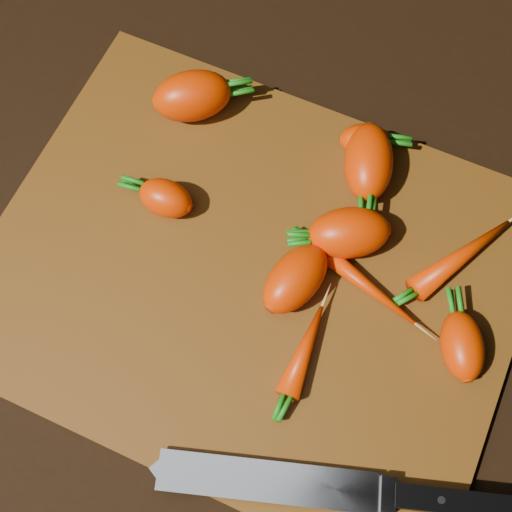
% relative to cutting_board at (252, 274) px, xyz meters
% --- Properties ---
extents(ground, '(2.00, 2.00, 0.01)m').
position_rel_cutting_board_xyz_m(ground, '(0.00, 0.00, -0.01)').
color(ground, black).
extents(cutting_board, '(0.50, 0.40, 0.01)m').
position_rel_cutting_board_xyz_m(cutting_board, '(0.00, 0.00, 0.00)').
color(cutting_board, '#5A350F').
rests_on(cutting_board, ground).
extents(carrot_0, '(0.10, 0.09, 0.05)m').
position_rel_cutting_board_xyz_m(carrot_0, '(-0.13, 0.14, 0.03)').
color(carrot_0, '#E43100').
rests_on(carrot_0, cutting_board).
extents(carrot_1, '(0.05, 0.04, 0.04)m').
position_rel_cutting_board_xyz_m(carrot_1, '(-0.10, 0.03, 0.02)').
color(carrot_1, '#E43100').
rests_on(carrot_1, cutting_board).
extents(carrot_2, '(0.07, 0.09, 0.05)m').
position_rel_cutting_board_xyz_m(carrot_2, '(0.06, 0.14, 0.03)').
color(carrot_2, '#E43100').
rests_on(carrot_2, cutting_board).
extents(carrot_3, '(0.06, 0.09, 0.05)m').
position_rel_cutting_board_xyz_m(carrot_3, '(0.04, 0.00, 0.03)').
color(carrot_3, '#E43100').
rests_on(carrot_3, cutting_board).
extents(carrot_4, '(0.09, 0.08, 0.05)m').
position_rel_cutting_board_xyz_m(carrot_4, '(0.07, 0.06, 0.03)').
color(carrot_4, '#E43100').
rests_on(carrot_4, cutting_board).
extents(carrot_5, '(0.06, 0.05, 0.03)m').
position_rel_cutting_board_xyz_m(carrot_5, '(0.05, 0.17, 0.02)').
color(carrot_5, '#E43100').
rests_on(carrot_5, cutting_board).
extents(carrot_6, '(0.06, 0.07, 0.04)m').
position_rel_cutting_board_xyz_m(carrot_6, '(0.20, 0.01, 0.02)').
color(carrot_6, '#E43100').
rests_on(carrot_6, cutting_board).
extents(carrot_7, '(0.08, 0.12, 0.02)m').
position_rel_cutting_board_xyz_m(carrot_7, '(0.18, 0.09, 0.02)').
color(carrot_7, '#E43100').
rests_on(carrot_7, cutting_board).
extents(carrot_8, '(0.12, 0.06, 0.02)m').
position_rel_cutting_board_xyz_m(carrot_8, '(0.10, 0.03, 0.02)').
color(carrot_8, '#E43100').
rests_on(carrot_8, cutting_board).
extents(carrot_9, '(0.03, 0.09, 0.02)m').
position_rel_cutting_board_xyz_m(carrot_9, '(0.08, -0.05, 0.02)').
color(carrot_9, '#E43100').
rests_on(carrot_9, cutting_board).
extents(knife, '(0.30, 0.12, 0.02)m').
position_rel_cutting_board_xyz_m(knife, '(0.11, -0.16, 0.01)').
color(knife, gray).
rests_on(knife, cutting_board).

